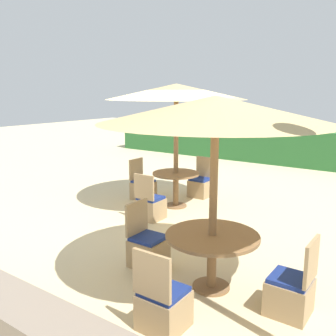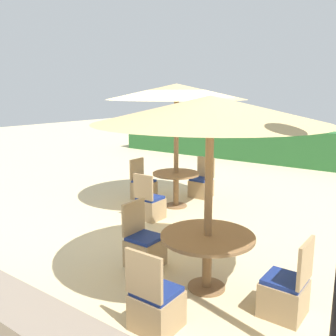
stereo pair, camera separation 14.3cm
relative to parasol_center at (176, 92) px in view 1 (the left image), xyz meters
The scene contains 12 objects.
ground_plane 2.60m from the parasol_center, 91.08° to the right, with size 40.00×40.00×0.00m, color beige.
hedge_row 6.32m from the parasol_center, 90.16° to the left, with size 13.00×0.70×1.20m, color #2D6B33.
parasol_center is the anchor object (origin of this frame).
round_table_center 1.87m from the parasol_center, ahead, with size 1.01×1.01×0.75m.
patio_chair_center_north 2.41m from the parasol_center, 87.43° to the left, with size 0.46×0.46×0.93m.
patio_chair_center_south 2.40m from the parasol_center, 86.90° to the right, with size 0.46×0.46×0.93m.
patio_chair_center_west 2.39m from the parasol_center, behind, with size 0.46×0.46×0.93m.
parasol_front_right 3.48m from the parasol_center, 48.49° to the right, with size 2.79×2.79×2.43m.
round_table_front_right 3.94m from the parasol_center, 48.49° to the right, with size 1.18×1.18×0.72m.
patio_chair_front_right_south 4.82m from the parasol_center, 57.84° to the right, with size 0.46×0.46×0.93m.
patio_chair_front_right_west 3.60m from the parasol_center, 64.24° to the right, with size 0.46×0.46×0.93m.
patio_chair_front_right_east 4.74m from the parasol_center, 38.07° to the right, with size 0.46×0.46×0.93m.
Camera 1 is at (4.39, -5.65, 2.49)m, focal length 40.00 mm.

